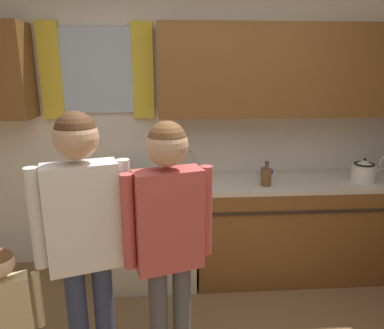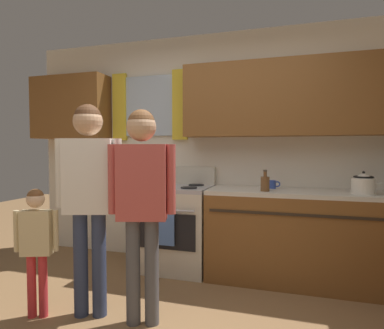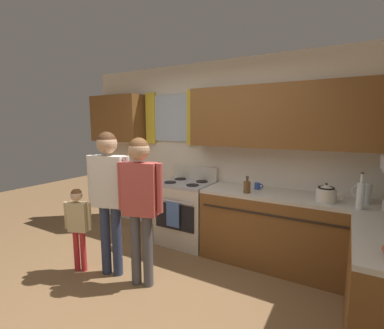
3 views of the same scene
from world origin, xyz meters
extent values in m
cube|color=silver|center=(0.00, 1.90, 1.30)|extent=(4.60, 0.10, 2.60)
cube|color=silver|center=(-0.82, 1.83, 1.82)|extent=(0.60, 0.03, 0.71)
cube|color=yellow|center=(-1.21, 1.82, 1.82)|extent=(0.18, 0.04, 0.81)
cube|color=yellow|center=(-0.43, 1.82, 1.82)|extent=(0.18, 0.04, 0.81)
cube|color=brown|center=(1.00, 1.69, 1.82)|extent=(2.60, 0.32, 0.76)
cube|color=brown|center=(1.16, 1.54, 0.43)|extent=(2.28, 0.62, 0.86)
cube|color=beige|center=(1.16, 1.54, 0.88)|extent=(2.28, 0.62, 0.04)
cube|color=#2D2319|center=(1.16, 1.23, 0.72)|extent=(2.16, 0.01, 0.02)
cube|color=beige|center=(-0.37, 1.54, 0.43)|extent=(0.73, 0.62, 0.86)
cube|color=black|center=(-0.37, 1.23, 0.48)|extent=(0.61, 0.01, 0.36)
cylinder|color=#ADADB2|center=(-0.37, 1.20, 0.70)|extent=(0.61, 0.02, 0.02)
cube|color=#ADADB2|center=(-0.37, 1.54, 0.88)|extent=(0.73, 0.62, 0.04)
cube|color=beige|center=(-0.37, 1.81, 1.00)|extent=(0.73, 0.08, 0.20)
cylinder|color=black|center=(-0.55, 1.40, 0.91)|extent=(0.17, 0.17, 0.01)
cylinder|color=black|center=(-0.19, 1.40, 0.91)|extent=(0.17, 0.17, 0.01)
cylinder|color=black|center=(-0.55, 1.68, 0.91)|extent=(0.17, 0.17, 0.01)
cylinder|color=black|center=(-0.19, 1.68, 0.91)|extent=(0.17, 0.17, 0.01)
cube|color=#4C72B7|center=(-0.37, 1.19, 0.52)|extent=(0.20, 0.02, 0.34)
cylinder|color=brown|center=(0.58, 1.39, 0.97)|extent=(0.08, 0.08, 0.14)
cylinder|color=brown|center=(0.58, 1.39, 1.06)|extent=(0.03, 0.03, 0.05)
cylinder|color=#3F382D|center=(0.58, 1.39, 1.10)|extent=(0.04, 0.04, 0.02)
cylinder|color=#2D479E|center=(0.64, 1.63, 0.94)|extent=(0.07, 0.07, 0.08)
torus|color=#2D479E|center=(0.68, 1.63, 0.95)|extent=(0.06, 0.01, 0.06)
cylinder|color=silver|center=(1.44, 1.43, 0.97)|extent=(0.20, 0.20, 0.14)
cone|color=silver|center=(1.44, 1.43, 1.06)|extent=(0.18, 0.18, 0.05)
sphere|color=black|center=(1.44, 1.43, 1.09)|extent=(0.02, 0.02, 0.02)
cone|color=silver|center=(1.57, 1.43, 1.00)|extent=(0.09, 0.04, 0.07)
torus|color=black|center=(1.44, 1.43, 1.05)|extent=(0.17, 0.17, 0.02)
cylinder|color=#2D3856|center=(-0.60, 0.39, 0.40)|extent=(0.11, 0.11, 0.81)
cube|color=white|center=(-0.67, 0.37, 1.10)|extent=(0.40, 0.26, 0.57)
cylinder|color=white|center=(-0.46, 0.44, 1.12)|extent=(0.07, 0.07, 0.53)
cylinder|color=white|center=(-0.88, 0.31, 1.12)|extent=(0.07, 0.07, 0.53)
sphere|color=tan|center=(-0.67, 0.37, 1.51)|extent=(0.22, 0.22, 0.22)
sphere|color=#4C2D19|center=(-0.67, 0.37, 1.54)|extent=(0.20, 0.20, 0.20)
cylinder|color=#4C4C51|center=(-0.16, 0.40, 0.39)|extent=(0.11, 0.11, 0.78)
cylinder|color=#4C4C51|center=(-0.29, 0.36, 0.39)|extent=(0.11, 0.11, 0.78)
cube|color=#BF4C47|center=(-0.23, 0.38, 1.06)|extent=(0.39, 0.25, 0.55)
cylinder|color=#BF4C47|center=(-0.02, 0.44, 1.08)|extent=(0.07, 0.07, 0.51)
cylinder|color=#BF4C47|center=(-0.43, 0.32, 1.08)|extent=(0.07, 0.07, 0.51)
sphere|color=tan|center=(-0.23, 0.38, 1.47)|extent=(0.22, 0.22, 0.22)
sphere|color=brown|center=(-0.23, 0.38, 1.49)|extent=(0.20, 0.20, 0.20)
cube|color=#D1BC8C|center=(-1.05, 0.23, 0.66)|extent=(0.24, 0.17, 0.35)
cylinder|color=#D1BC8C|center=(-0.91, 0.29, 0.67)|extent=(0.04, 0.04, 0.32)
sphere|color=beige|center=(-1.05, 0.23, 0.92)|extent=(0.13, 0.13, 0.13)
sphere|color=brown|center=(-1.05, 0.23, 0.94)|extent=(0.12, 0.12, 0.12)
camera|label=1|loc=(-0.22, -1.38, 1.84)|focal=33.41mm
camera|label=2|loc=(0.83, -1.81, 1.30)|focal=30.87mm
camera|label=3|loc=(1.61, -1.73, 1.73)|focal=25.53mm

